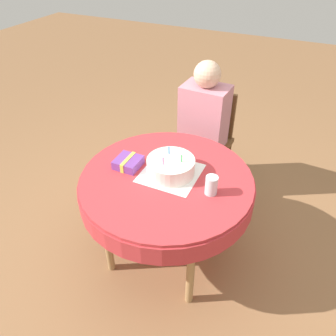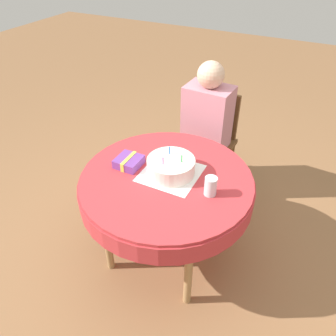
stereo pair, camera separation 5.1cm
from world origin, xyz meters
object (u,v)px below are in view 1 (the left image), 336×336
(chair, at_px, (205,138))
(birthday_cake, at_px, (171,166))
(person, at_px, (203,119))
(gift_box, at_px, (128,163))
(drinking_glass, at_px, (211,185))

(chair, xyz_separation_m, birthday_cake, (0.05, -0.84, 0.28))
(person, bearing_deg, birthday_cake, -82.23)
(birthday_cake, bearing_deg, gift_box, -169.89)
(birthday_cake, distance_m, gift_box, 0.28)
(birthday_cake, xyz_separation_m, gift_box, (-0.28, -0.05, -0.02))
(chair, distance_m, person, 0.24)
(birthday_cake, bearing_deg, drinking_glass, -14.12)
(birthday_cake, height_order, gift_box, birthday_cake)
(chair, height_order, birthday_cake, birthday_cake)
(person, xyz_separation_m, gift_box, (-0.22, -0.80, 0.03))
(gift_box, bearing_deg, birthday_cake, 10.11)
(chair, relative_size, drinking_glass, 7.39)
(birthday_cake, relative_size, drinking_glass, 2.55)
(chair, relative_size, birthday_cake, 2.91)
(drinking_glass, distance_m, gift_box, 0.56)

